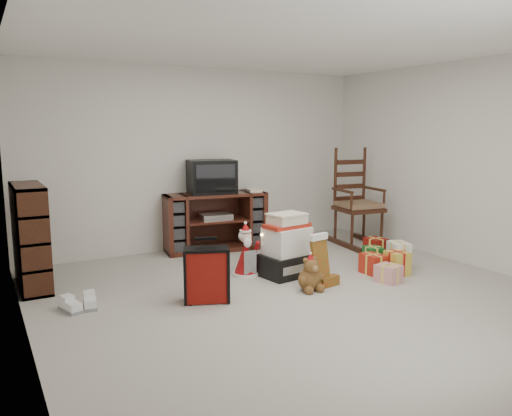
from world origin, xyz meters
The scene contains 13 objects.
room centered at (0.00, 0.00, 1.25)m, with size 5.01×5.01×2.51m.
tv_stand centered at (0.08, 2.22, 0.40)m, with size 1.45×0.68×0.80m.
bookshelf centered at (-2.32, 1.66, 0.53)m, with size 0.30×0.90×1.10m.
rocking_chair centered at (2.00, 1.54, 0.50)m, with size 0.71×1.03×1.45m.
gift_pile centered at (0.26, 0.68, 0.31)m, with size 0.61×0.48×0.71m.
red_suitcase centered at (-0.89, 0.33, 0.27)m, with size 0.46×0.36×0.63m.
stocking centered at (0.34, 0.15, 0.29)m, with size 0.27×0.12×0.59m, color #0D7821, non-canonical shape.
teddy_bear centered at (0.18, 0.11, 0.16)m, with size 0.24×0.21×0.35m.
santa_figurine centered at (0.55, 0.62, 0.21)m, with size 0.26×0.25×0.54m.
mrs_claus_figurine centered at (-0.15, 0.91, 0.24)m, with size 0.30×0.29×0.62m.
sneaker_pair centered at (-2.01, 0.72, 0.05)m, with size 0.36×0.30×0.10m.
gift_cluster centered at (1.37, 0.28, 0.12)m, with size 0.72×1.00×0.25m.
crt_television centered at (0.03, 2.21, 1.02)m, with size 0.69×0.55×0.46m.
Camera 1 is at (-2.77, -3.97, 1.68)m, focal length 35.00 mm.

